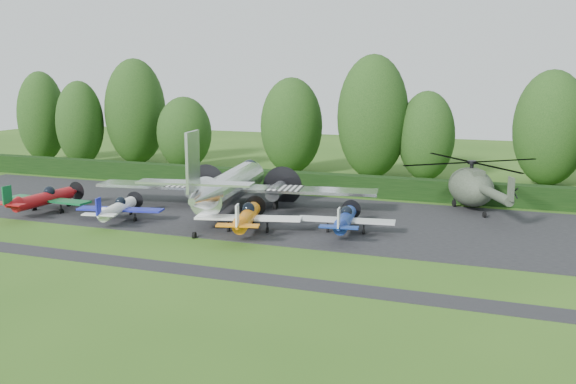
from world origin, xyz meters
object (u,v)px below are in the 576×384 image
at_px(helicopter, 471,183).
at_px(light_plane_blue, 345,219).
at_px(light_plane_red, 44,199).
at_px(transport_plane, 229,186).
at_px(light_plane_orange, 247,217).
at_px(light_plane_white, 118,208).

bearing_deg(helicopter, light_plane_blue, -97.36).
distance_m(light_plane_red, helicopter, 36.88).
distance_m(transport_plane, light_plane_orange, 8.05).
distance_m(light_plane_red, light_plane_blue, 26.12).
height_order(light_plane_white, light_plane_blue, light_plane_blue).
bearing_deg(light_plane_orange, light_plane_blue, 33.11).
xyz_separation_m(light_plane_red, light_plane_white, (7.85, -0.53, -0.16)).
relative_size(transport_plane, light_plane_red, 2.99).
relative_size(light_plane_red, helicopter, 0.54).
relative_size(light_plane_blue, helicopter, 0.49).
height_order(transport_plane, light_plane_blue, transport_plane).
xyz_separation_m(light_plane_white, helicopter, (26.02, 15.10, 1.19)).
height_order(transport_plane, light_plane_white, transport_plane).
relative_size(light_plane_orange, light_plane_blue, 1.10).
bearing_deg(light_plane_white, transport_plane, 57.68).
distance_m(light_plane_red, light_plane_orange, 19.11).
bearing_deg(transport_plane, light_plane_white, -124.80).
height_order(light_plane_orange, light_plane_blue, light_plane_orange).
distance_m(transport_plane, light_plane_red, 15.77).
relative_size(transport_plane, light_plane_orange, 2.99).
bearing_deg(light_plane_white, light_plane_orange, 13.36).
bearing_deg(light_plane_orange, light_plane_red, -166.04).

